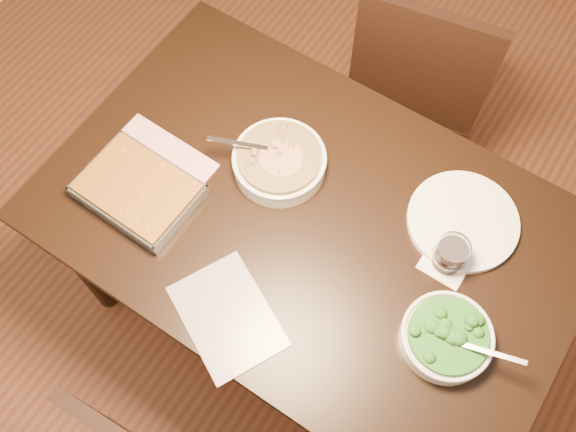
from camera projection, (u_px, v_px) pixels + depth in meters
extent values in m
plane|color=#482214|center=(304.00, 307.00, 2.36)|extent=(4.00, 4.00, 0.00)
cube|color=black|center=(310.00, 222.00, 1.70)|extent=(1.40, 0.90, 0.04)
cube|color=black|center=(310.00, 233.00, 1.76)|extent=(1.26, 0.76, 0.08)
cylinder|color=black|center=(82.00, 263.00, 2.05)|extent=(0.07, 0.07, 0.71)
cylinder|color=black|center=(218.00, 104.00, 2.32)|extent=(0.07, 0.07, 0.71)
cylinder|color=black|center=(535.00, 283.00, 2.02)|extent=(0.07, 0.07, 0.71)
cube|color=#B43352|center=(153.00, 167.00, 1.75)|extent=(0.30, 0.22, 0.01)
cube|color=#2C2A33|center=(227.00, 316.00, 1.56)|extent=(0.34, 0.30, 0.01)
cube|color=white|center=(446.00, 261.00, 1.63)|extent=(0.11, 0.11, 0.00)
cylinder|color=silver|center=(279.00, 163.00, 1.73)|extent=(0.25, 0.25, 0.05)
torus|color=silver|center=(279.00, 158.00, 1.70)|extent=(0.25, 0.25, 0.01)
cylinder|color=#39240F|center=(279.00, 157.00, 1.70)|extent=(0.22, 0.22, 0.02)
cube|color=silver|center=(250.00, 153.00, 1.69)|extent=(0.14, 0.10, 0.05)
cylinder|color=maroon|center=(281.00, 158.00, 1.69)|extent=(0.12, 0.12, 0.00)
cylinder|color=silver|center=(446.00, 338.00, 1.52)|extent=(0.22, 0.22, 0.04)
torus|color=silver|center=(448.00, 335.00, 1.50)|extent=(0.22, 0.22, 0.01)
cylinder|color=#0F4411|center=(448.00, 335.00, 1.50)|extent=(0.19, 0.19, 0.02)
cube|color=silver|center=(479.00, 345.00, 1.47)|extent=(0.14, 0.04, 0.05)
cube|color=silver|center=(140.00, 195.00, 1.71)|extent=(0.31, 0.23, 0.01)
cube|color=#562A0C|center=(138.00, 190.00, 1.69)|extent=(0.29, 0.21, 0.05)
cube|color=silver|center=(165.00, 162.00, 1.73)|extent=(0.30, 0.01, 0.04)
cube|color=silver|center=(111.00, 221.00, 1.65)|extent=(0.30, 0.01, 0.04)
cube|color=silver|center=(182.00, 220.00, 1.65)|extent=(0.01, 0.22, 0.04)
cube|color=silver|center=(97.00, 163.00, 1.73)|extent=(0.01, 0.22, 0.04)
cylinder|color=black|center=(449.00, 256.00, 1.59)|extent=(0.08, 0.08, 0.07)
cylinder|color=silver|center=(454.00, 249.00, 1.55)|extent=(0.08, 0.08, 0.03)
cylinder|color=white|center=(463.00, 221.00, 1.67)|extent=(0.29, 0.29, 0.02)
cube|color=black|center=(425.00, 71.00, 2.27)|extent=(0.51, 0.51, 0.04)
cylinder|color=black|center=(473.00, 89.00, 2.53)|extent=(0.04, 0.04, 0.42)
cylinder|color=black|center=(445.00, 165.00, 2.38)|extent=(0.04, 0.04, 0.42)
cylinder|color=black|center=(383.00, 60.00, 2.59)|extent=(0.04, 0.04, 0.42)
cylinder|color=black|center=(351.00, 131.00, 2.44)|extent=(0.04, 0.04, 0.42)
cube|color=black|center=(421.00, 67.00, 1.97)|extent=(0.43, 0.11, 0.47)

